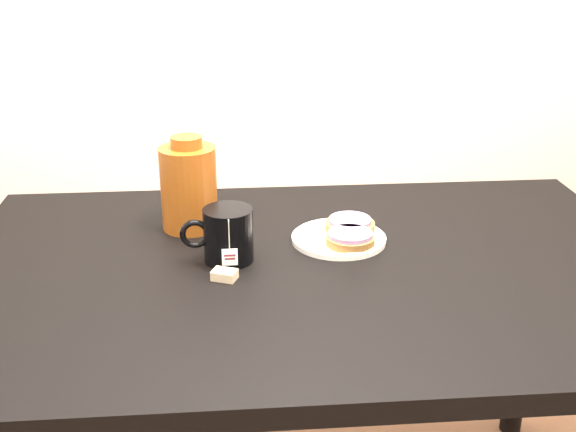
{
  "coord_description": "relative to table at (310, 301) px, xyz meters",
  "views": [
    {
      "loc": [
        -0.15,
        -1.27,
        1.37
      ],
      "look_at": [
        -0.04,
        0.1,
        0.81
      ],
      "focal_mm": 45.0,
      "sensor_mm": 36.0,
      "label": 1
    }
  ],
  "objects": [
    {
      "name": "teabag_pouch",
      "position": [
        -0.17,
        -0.05,
        0.09
      ],
      "size": [
        0.05,
        0.05,
        0.02
      ],
      "primitive_type": "cube",
      "rotation": [
        0.0,
        0.0,
        -0.39
      ],
      "color": "#C6B793",
      "rests_on": "table"
    },
    {
      "name": "mug",
      "position": [
        -0.16,
        0.03,
        0.14
      ],
      "size": [
        0.15,
        0.1,
        0.11
      ],
      "rotation": [
        0.0,
        0.0,
        0.03
      ],
      "color": "black",
      "rests_on": "table"
    },
    {
      "name": "plate",
      "position": [
        0.07,
        0.1,
        0.09
      ],
      "size": [
        0.2,
        0.2,
        0.01
      ],
      "color": "white",
      "rests_on": "table"
    },
    {
      "name": "bagel_package",
      "position": [
        -0.24,
        0.2,
        0.18
      ],
      "size": [
        0.13,
        0.13,
        0.21
      ],
      "rotation": [
        0.0,
        0.0,
        -0.1
      ],
      "color": "#632C0D",
      "rests_on": "table"
    },
    {
      "name": "bagel_front",
      "position": [
        0.09,
        0.06,
        0.11
      ],
      "size": [
        0.12,
        0.12,
        0.03
      ],
      "color": "brown",
      "rests_on": "plate"
    },
    {
      "name": "bagel_back",
      "position": [
        0.1,
        0.13,
        0.11
      ],
      "size": [
        0.13,
        0.13,
        0.03
      ],
      "color": "brown",
      "rests_on": "plate"
    },
    {
      "name": "table",
      "position": [
        0.0,
        0.0,
        0.0
      ],
      "size": [
        1.4,
        0.9,
        0.75
      ],
      "color": "black",
      "rests_on": "ground_plane"
    }
  ]
}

